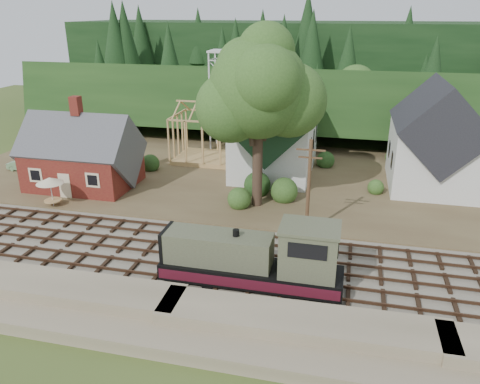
% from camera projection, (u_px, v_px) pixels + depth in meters
% --- Properties ---
extents(ground, '(140.00, 140.00, 0.00)m').
position_uv_depth(ground, '(203.00, 257.00, 34.38)').
color(ground, '#384C1E').
rests_on(ground, ground).
extents(embankment, '(64.00, 5.00, 1.60)m').
position_uv_depth(embankment, '(158.00, 329.00, 26.68)').
color(embankment, '#7F7259').
rests_on(embankment, ground).
extents(railroad_bed, '(64.00, 11.00, 0.16)m').
position_uv_depth(railroad_bed, '(203.00, 256.00, 34.35)').
color(railroad_bed, '#726B5B').
rests_on(railroad_bed, ground).
extents(village_flat, '(64.00, 26.00, 0.30)m').
position_uv_depth(village_flat, '(253.00, 176.00, 50.63)').
color(village_flat, brown).
rests_on(village_flat, ground).
extents(hillside, '(70.00, 28.96, 12.74)m').
position_uv_depth(hillside, '(285.00, 127.00, 72.43)').
color(hillside, '#1E3F19').
rests_on(hillside, ground).
extents(ridge, '(80.00, 20.00, 12.00)m').
position_uv_depth(ridge, '(298.00, 107.00, 86.92)').
color(ridge, black).
rests_on(ridge, ground).
extents(depot, '(10.80, 7.41, 9.00)m').
position_uv_depth(depot, '(83.00, 158.00, 46.62)').
color(depot, '#5E1516').
rests_on(depot, village_flat).
extents(church, '(8.40, 15.17, 13.00)m').
position_uv_depth(church, '(275.00, 128.00, 49.89)').
color(church, silver).
rests_on(church, village_flat).
extents(farmhouse, '(8.40, 10.80, 10.60)m').
position_uv_depth(farmhouse, '(435.00, 142.00, 45.94)').
color(farmhouse, silver).
rests_on(farmhouse, village_flat).
extents(timber_frame, '(8.20, 6.20, 6.99)m').
position_uv_depth(timber_frame, '(210.00, 136.00, 54.41)').
color(timber_frame, tan).
rests_on(timber_frame, village_flat).
extents(lattice_tower, '(3.20, 3.20, 12.12)m').
position_uv_depth(lattice_tower, '(223.00, 70.00, 57.38)').
color(lattice_tower, silver).
rests_on(lattice_tower, village_flat).
extents(big_tree, '(10.90, 8.40, 14.70)m').
position_uv_depth(big_tree, '(261.00, 96.00, 39.32)').
color(big_tree, '#38281E').
rests_on(big_tree, village_flat).
extents(telegraph_pole_near, '(2.20, 0.28, 8.00)m').
position_uv_depth(telegraph_pole_near, '(309.00, 187.00, 36.03)').
color(telegraph_pole_near, '#4C331E').
rests_on(telegraph_pole_near, ground).
extents(locomotive, '(11.60, 2.90, 4.65)m').
position_uv_depth(locomotive, '(257.00, 260.00, 29.90)').
color(locomotive, black).
rests_on(locomotive, railroad_bed).
extents(car_blue, '(2.64, 4.22, 1.34)m').
position_uv_depth(car_blue, '(118.00, 179.00, 47.48)').
color(car_blue, '#5B94C4').
rests_on(car_blue, village_flat).
extents(car_green, '(3.43, 1.22, 1.13)m').
position_uv_depth(car_green, '(23.00, 166.00, 51.79)').
color(car_green, '#709A6B').
rests_on(car_green, village_flat).
extents(car_red, '(4.92, 3.03, 1.27)m').
position_uv_depth(car_red, '(432.00, 183.00, 46.42)').
color(car_red, red).
rests_on(car_red, village_flat).
extents(patio_set, '(2.43, 2.43, 2.70)m').
position_uv_depth(patio_set, '(50.00, 182.00, 41.88)').
color(patio_set, silver).
rests_on(patio_set, village_flat).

